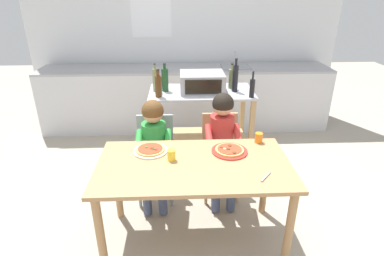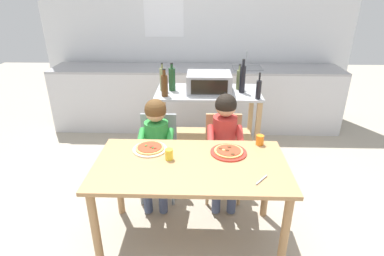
{
  "view_description": "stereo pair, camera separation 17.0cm",
  "coord_description": "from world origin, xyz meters",
  "views": [
    {
      "loc": [
        -0.1,
        -1.98,
        1.93
      ],
      "look_at": [
        0.0,
        0.3,
        0.88
      ],
      "focal_mm": 29.21,
      "sensor_mm": 36.0,
      "label": 1
    },
    {
      "loc": [
        0.07,
        -1.98,
        1.93
      ],
      "look_at": [
        0.0,
        0.3,
        0.88
      ],
      "focal_mm": 29.21,
      "sensor_mm": 36.0,
      "label": 2
    }
  ],
  "objects": [
    {
      "name": "dining_chair_left",
      "position": [
        -0.33,
        0.65,
        0.48
      ],
      "size": [
        0.36,
        0.36,
        0.81
      ],
      "color": "gray",
      "rests_on": "ground"
    },
    {
      "name": "bottle_brown_beer",
      "position": [
        -0.31,
        1.12,
        0.99
      ],
      "size": [
        0.07,
        0.07,
        0.29
      ],
      "color": "#4C2D14",
      "rests_on": "kitchen_island_cart"
    },
    {
      "name": "bottle_tall_green_wine",
      "position": [
        -0.35,
        1.3,
        1.0
      ],
      "size": [
        0.06,
        0.06,
        0.31
      ],
      "color": "olive",
      "rests_on": "kitchen_island_cart"
    },
    {
      "name": "ground_plane",
      "position": [
        0.0,
        1.07,
        0.0
      ],
      "size": [
        10.66,
        10.66,
        0.0
      ],
      "primitive_type": "plane",
      "color": "#A89E8C"
    },
    {
      "name": "child_in_red_shirt",
      "position": [
        0.29,
        0.55,
        0.68
      ],
      "size": [
        0.32,
        0.42,
        1.05
      ],
      "color": "#424C6B",
      "rests_on": "ground"
    },
    {
      "name": "child_in_green_shirt",
      "position": [
        -0.33,
        0.53,
        0.66
      ],
      "size": [
        0.32,
        0.42,
        1.0
      ],
      "color": "#424C6B",
      "rests_on": "ground"
    },
    {
      "name": "bottle_squat_spirits",
      "position": [
        0.65,
        1.06,
        0.98
      ],
      "size": [
        0.05,
        0.05,
        0.27
      ],
      "color": "black",
      "rests_on": "kitchen_island_cart"
    },
    {
      "name": "drinking_cup_orange",
      "position": [
        0.56,
        0.32,
        0.78
      ],
      "size": [
        0.06,
        0.06,
        0.08
      ],
      "primitive_type": "cylinder",
      "color": "orange",
      "rests_on": "dining_table"
    },
    {
      "name": "bottle_clear_vinegar",
      "position": [
        0.49,
        1.38,
        0.99
      ],
      "size": [
        0.06,
        0.06,
        0.28
      ],
      "color": "olive",
      "rests_on": "kitchen_island_cart"
    },
    {
      "name": "pizza_plate_red_rimmed",
      "position": [
        0.29,
        0.16,
        0.75
      ],
      "size": [
        0.28,
        0.28,
        0.03
      ],
      "color": "red",
      "rests_on": "dining_table"
    },
    {
      "name": "pizza_plate_cream",
      "position": [
        -0.33,
        0.2,
        0.75
      ],
      "size": [
        0.27,
        0.27,
        0.03
      ],
      "color": "beige",
      "rests_on": "dining_table"
    },
    {
      "name": "bottle_slim_sauce",
      "position": [
        -0.25,
        1.31,
        1.0
      ],
      "size": [
        0.07,
        0.07,
        0.3
      ],
      "color": "#1E4723",
      "rests_on": "kitchen_island_cart"
    },
    {
      "name": "dining_table",
      "position": [
        0.0,
        0.0,
        0.63
      ],
      "size": [
        1.43,
        0.77,
        0.73
      ],
      "color": "#AD7F51",
      "rests_on": "ground"
    },
    {
      "name": "kitchen_island_cart",
      "position": [
        0.15,
        1.29,
        0.59
      ],
      "size": [
        1.14,
        0.59,
        0.87
      ],
      "color": "#B7BABF",
      "rests_on": "ground"
    },
    {
      "name": "back_wall_tiled",
      "position": [
        -0.0,
        2.73,
        1.35
      ],
      "size": [
        4.48,
        0.14,
        2.7
      ],
      "color": "silver",
      "rests_on": "ground"
    },
    {
      "name": "toaster_oven",
      "position": [
        0.15,
        1.29,
        0.97
      ],
      "size": [
        0.47,
        0.38,
        0.2
      ],
      "color": "#999BA0",
      "rests_on": "kitchen_island_cart"
    },
    {
      "name": "bottle_dark_olive_oil",
      "position": [
        0.51,
        1.27,
        1.03
      ],
      "size": [
        0.06,
        0.06,
        0.36
      ],
      "color": "black",
      "rests_on": "kitchen_island_cart"
    },
    {
      "name": "kitchen_counter",
      "position": [
        0.0,
        2.32,
        0.44
      ],
      "size": [
        4.03,
        0.6,
        1.09
      ],
      "color": "silver",
      "rests_on": "ground"
    },
    {
      "name": "dining_chair_right",
      "position": [
        0.29,
        0.67,
        0.48
      ],
      "size": [
        0.36,
        0.36,
        0.81
      ],
      "color": "tan",
      "rests_on": "ground"
    },
    {
      "name": "drinking_cup_yellow",
      "position": [
        -0.17,
        0.06,
        0.78
      ],
      "size": [
        0.06,
        0.06,
        0.08
      ],
      "primitive_type": "cylinder",
      "color": "yellow",
      "rests_on": "dining_table"
    },
    {
      "name": "serving_spoon",
      "position": [
        0.48,
        -0.21,
        0.74
      ],
      "size": [
        0.1,
        0.12,
        0.01
      ],
      "primitive_type": "cylinder",
      "rotation": [
        0.0,
        1.57,
        0.88
      ],
      "color": "#B7BABF",
      "rests_on": "dining_table"
    }
  ]
}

